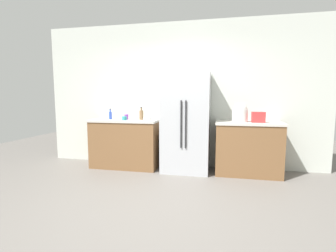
{
  "coord_description": "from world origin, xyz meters",
  "views": [
    {
      "loc": [
        0.78,
        -2.89,
        1.37
      ],
      "look_at": [
        0.07,
        0.48,
        0.96
      ],
      "focal_mm": 26.24,
      "sensor_mm": 36.0,
      "label": 1
    }
  ],
  "objects_px": {
    "refrigerator": "(186,122)",
    "rice_cooker": "(240,113)",
    "toaster": "(258,117)",
    "bottle_a": "(110,115)",
    "cup_a": "(124,118)",
    "bottle_b": "(141,115)",
    "cup_b": "(126,117)",
    "bowl_a": "(147,119)"
  },
  "relations": [
    {
      "from": "bottle_b",
      "to": "cup_a",
      "type": "xyz_separation_m",
      "value": [
        -0.29,
        -0.15,
        -0.06
      ]
    },
    {
      "from": "rice_cooker",
      "to": "cup_b",
      "type": "bearing_deg",
      "value": 179.08
    },
    {
      "from": "bowl_a",
      "to": "cup_b",
      "type": "bearing_deg",
      "value": 162.34
    },
    {
      "from": "rice_cooker",
      "to": "cup_a",
      "type": "bearing_deg",
      "value": -176.37
    },
    {
      "from": "refrigerator",
      "to": "rice_cooker",
      "type": "xyz_separation_m",
      "value": [
        0.95,
        0.01,
        0.19
      ]
    },
    {
      "from": "cup_a",
      "to": "cup_b",
      "type": "xyz_separation_m",
      "value": [
        -0.02,
        0.17,
        0.01
      ]
    },
    {
      "from": "refrigerator",
      "to": "bottle_b",
      "type": "height_order",
      "value": "refrigerator"
    },
    {
      "from": "rice_cooker",
      "to": "cup_b",
      "type": "relative_size",
      "value": 3.37
    },
    {
      "from": "bottle_b",
      "to": "cup_b",
      "type": "bearing_deg",
      "value": 176.84
    },
    {
      "from": "toaster",
      "to": "rice_cooker",
      "type": "xyz_separation_m",
      "value": [
        -0.3,
        0.06,
        0.07
      ]
    },
    {
      "from": "refrigerator",
      "to": "bottle_b",
      "type": "xyz_separation_m",
      "value": [
        -0.86,
        0.03,
        0.13
      ]
    },
    {
      "from": "refrigerator",
      "to": "rice_cooker",
      "type": "bearing_deg",
      "value": 0.62
    },
    {
      "from": "bottle_a",
      "to": "cup_b",
      "type": "bearing_deg",
      "value": 7.53
    },
    {
      "from": "toaster",
      "to": "bottle_b",
      "type": "height_order",
      "value": "bottle_b"
    },
    {
      "from": "toaster",
      "to": "rice_cooker",
      "type": "distance_m",
      "value": 0.31
    },
    {
      "from": "refrigerator",
      "to": "cup_a",
      "type": "bearing_deg",
      "value": -173.91
    },
    {
      "from": "refrigerator",
      "to": "bottle_b",
      "type": "relative_size",
      "value": 7.35
    },
    {
      "from": "toaster",
      "to": "cup_a",
      "type": "relative_size",
      "value": 2.48
    },
    {
      "from": "refrigerator",
      "to": "toaster",
      "type": "relative_size",
      "value": 8.27
    },
    {
      "from": "cup_a",
      "to": "bowl_a",
      "type": "xyz_separation_m",
      "value": [
        0.44,
        0.02,
        -0.01
      ]
    },
    {
      "from": "toaster",
      "to": "bottle_a",
      "type": "bearing_deg",
      "value": 178.95
    },
    {
      "from": "toaster",
      "to": "bottle_a",
      "type": "xyz_separation_m",
      "value": [
        -2.74,
        0.05,
        -0.01
      ]
    },
    {
      "from": "refrigerator",
      "to": "bottle_a",
      "type": "xyz_separation_m",
      "value": [
        -1.49,
        0.0,
        0.11
      ]
    },
    {
      "from": "bottle_a",
      "to": "cup_a",
      "type": "xyz_separation_m",
      "value": [
        0.34,
        -0.13,
        -0.05
      ]
    },
    {
      "from": "cup_b",
      "to": "bowl_a",
      "type": "distance_m",
      "value": 0.49
    },
    {
      "from": "bottle_a",
      "to": "refrigerator",
      "type": "bearing_deg",
      "value": -0.09
    },
    {
      "from": "toaster",
      "to": "cup_b",
      "type": "bearing_deg",
      "value": 177.82
    },
    {
      "from": "cup_b",
      "to": "bowl_a",
      "type": "height_order",
      "value": "cup_b"
    },
    {
      "from": "cup_a",
      "to": "bowl_a",
      "type": "relative_size",
      "value": 0.56
    },
    {
      "from": "refrigerator",
      "to": "rice_cooker",
      "type": "distance_m",
      "value": 0.97
    },
    {
      "from": "rice_cooker",
      "to": "bottle_a",
      "type": "bearing_deg",
      "value": -179.82
    },
    {
      "from": "bottle_a",
      "to": "cup_a",
      "type": "distance_m",
      "value": 0.37
    },
    {
      "from": "rice_cooker",
      "to": "bottle_b",
      "type": "xyz_separation_m",
      "value": [
        -1.81,
        0.02,
        -0.06
      ]
    },
    {
      "from": "refrigerator",
      "to": "toaster",
      "type": "bearing_deg",
      "value": -2.19
    },
    {
      "from": "bottle_b",
      "to": "refrigerator",
      "type": "bearing_deg",
      "value": -1.8
    },
    {
      "from": "bowl_a",
      "to": "toaster",
      "type": "bearing_deg",
      "value": 1.65
    },
    {
      "from": "bottle_b",
      "to": "bowl_a",
      "type": "distance_m",
      "value": 0.22
    },
    {
      "from": "bottle_a",
      "to": "cup_a",
      "type": "bearing_deg",
      "value": -20.24
    },
    {
      "from": "rice_cooker",
      "to": "bottle_a",
      "type": "height_order",
      "value": "rice_cooker"
    },
    {
      "from": "toaster",
      "to": "bottle_a",
      "type": "distance_m",
      "value": 2.74
    },
    {
      "from": "refrigerator",
      "to": "toaster",
      "type": "xyz_separation_m",
      "value": [
        1.25,
        -0.05,
        0.12
      ]
    },
    {
      "from": "toaster",
      "to": "cup_a",
      "type": "bearing_deg",
      "value": -178.2
    }
  ]
}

